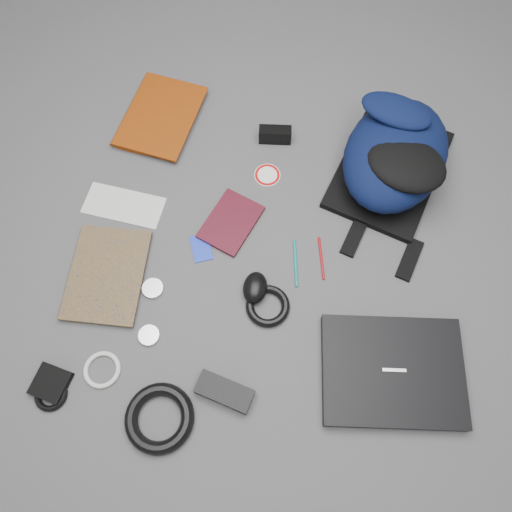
% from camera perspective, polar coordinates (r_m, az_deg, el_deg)
% --- Properties ---
extents(ground, '(4.00, 4.00, 0.00)m').
position_cam_1_polar(ground, '(1.35, -0.00, -0.32)').
color(ground, '#4F4F51').
rests_on(ground, ground).
extents(backpack, '(0.40, 0.49, 0.18)m').
position_cam_1_polar(backpack, '(1.46, 15.66, 11.13)').
color(backpack, black).
rests_on(backpack, ground).
extents(laptop, '(0.38, 0.31, 0.03)m').
position_cam_1_polar(laptop, '(1.30, 15.33, -12.59)').
color(laptop, black).
rests_on(laptop, ground).
extents(textbook_red, '(0.25, 0.31, 0.03)m').
position_cam_1_polar(textbook_red, '(1.64, -14.35, 16.03)').
color(textbook_red, '#732A06').
rests_on(textbook_red, ground).
extents(comic_book, '(0.21, 0.28, 0.02)m').
position_cam_1_polar(comic_book, '(1.42, -20.40, -1.65)').
color(comic_book, '#B1870C').
rests_on(comic_book, ground).
extents(envelope, '(0.23, 0.12, 0.00)m').
position_cam_1_polar(envelope, '(1.47, -14.87, 5.60)').
color(envelope, silver).
rests_on(envelope, ground).
extents(dvd_case, '(0.17, 0.21, 0.01)m').
position_cam_1_polar(dvd_case, '(1.39, -2.90, 3.87)').
color(dvd_case, '#380A13').
rests_on(dvd_case, ground).
extents(compact_camera, '(0.10, 0.05, 0.05)m').
position_cam_1_polar(compact_camera, '(1.52, 2.19, 13.68)').
color(compact_camera, black).
rests_on(compact_camera, ground).
extents(sticker_disc, '(0.08, 0.08, 0.00)m').
position_cam_1_polar(sticker_disc, '(1.47, 1.31, 9.23)').
color(sticker_disc, white).
rests_on(sticker_disc, ground).
extents(pen_teal, '(0.03, 0.14, 0.01)m').
position_cam_1_polar(pen_teal, '(1.35, 4.54, -0.79)').
color(pen_teal, '#0E7E79').
rests_on(pen_teal, ground).
extents(pen_red, '(0.03, 0.12, 0.01)m').
position_cam_1_polar(pen_red, '(1.36, 7.47, -0.24)').
color(pen_red, '#A60C11').
rests_on(pen_red, ground).
extents(id_badge, '(0.08, 0.09, 0.00)m').
position_cam_1_polar(id_badge, '(1.37, -6.27, 0.92)').
color(id_badge, blue).
rests_on(id_badge, ground).
extents(usb_black, '(0.03, 0.06, 0.01)m').
position_cam_1_polar(usb_black, '(1.39, -3.72, 2.96)').
color(usb_black, black).
rests_on(usb_black, ground).
extents(mouse, '(0.07, 0.09, 0.05)m').
position_cam_1_polar(mouse, '(1.30, -0.10, -3.66)').
color(mouse, black).
rests_on(mouse, ground).
extents(headphone_left, '(0.07, 0.07, 0.01)m').
position_cam_1_polar(headphone_left, '(1.31, -12.12, -8.87)').
color(headphone_left, silver).
rests_on(headphone_left, ground).
extents(headphone_right, '(0.07, 0.07, 0.01)m').
position_cam_1_polar(headphone_right, '(1.34, -11.70, -3.66)').
color(headphone_right, silver).
rests_on(headphone_right, ground).
extents(cable_coil, '(0.15, 0.15, 0.02)m').
position_cam_1_polar(cable_coil, '(1.30, 1.36, -5.73)').
color(cable_coil, black).
rests_on(cable_coil, ground).
extents(power_brick, '(0.15, 0.09, 0.03)m').
position_cam_1_polar(power_brick, '(1.25, -3.62, -15.22)').
color(power_brick, black).
rests_on(power_brick, ground).
extents(power_cord_coil, '(0.18, 0.18, 0.03)m').
position_cam_1_polar(power_cord_coil, '(1.26, -10.97, -17.74)').
color(power_cord_coil, black).
rests_on(power_cord_coil, ground).
extents(pouch, '(0.09, 0.09, 0.02)m').
position_cam_1_polar(pouch, '(1.35, -22.40, -13.30)').
color(pouch, black).
rests_on(pouch, ground).
extents(earbud_coil, '(0.10, 0.10, 0.01)m').
position_cam_1_polar(earbud_coil, '(1.35, -22.37, -14.45)').
color(earbud_coil, black).
rests_on(earbud_coil, ground).
extents(white_cable_coil, '(0.11, 0.11, 0.01)m').
position_cam_1_polar(white_cable_coil, '(1.32, -17.19, -12.30)').
color(white_cable_coil, silver).
rests_on(white_cable_coil, ground).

